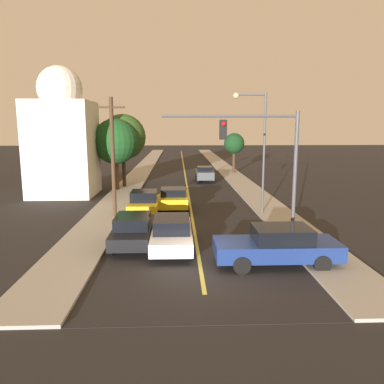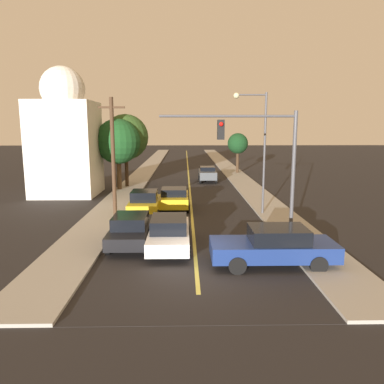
{
  "view_description": "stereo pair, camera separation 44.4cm",
  "coord_description": "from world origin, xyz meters",
  "px_view_note": "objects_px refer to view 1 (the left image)",
  "views": [
    {
      "loc": [
        -0.9,
        -13.86,
        5.64
      ],
      "look_at": [
        0.0,
        9.12,
        1.6
      ],
      "focal_mm": 35.0,
      "sensor_mm": 36.0,
      "label": 1
    },
    {
      "loc": [
        -0.46,
        -13.88,
        5.64
      ],
      "look_at": [
        0.0,
        9.12,
        1.6
      ],
      "focal_mm": 35.0,
      "sensor_mm": 36.0,
      "label": 2
    }
  ],
  "objects_px": {
    "car_near_lane_front": "(172,232)",
    "domed_building_left": "(63,138)",
    "car_outer_lane_second": "(144,203)",
    "tree_right_near": "(234,144)",
    "car_far_oncoming": "(205,174)",
    "utility_pole_left": "(113,155)",
    "car_outer_lane_front": "(133,229)",
    "tree_left_far": "(116,142)",
    "car_crossing_right": "(278,245)",
    "streetlamp_right": "(257,137)",
    "tree_left_near": "(123,137)",
    "car_near_lane_second": "(174,198)",
    "traffic_signal_mast": "(263,153)"
  },
  "relations": [
    {
      "from": "car_outer_lane_front",
      "to": "car_crossing_right",
      "type": "xyz_separation_m",
      "value": [
        6.24,
        -2.85,
        0.05
      ]
    },
    {
      "from": "car_near_lane_front",
      "to": "car_outer_lane_front",
      "type": "xyz_separation_m",
      "value": [
        -1.86,
        0.62,
        -0.0
      ]
    },
    {
      "from": "car_far_oncoming",
      "to": "tree_left_far",
      "type": "height_order",
      "value": "tree_left_far"
    },
    {
      "from": "car_outer_lane_front",
      "to": "tree_left_far",
      "type": "bearing_deg",
      "value": 101.68
    },
    {
      "from": "car_crossing_right",
      "to": "traffic_signal_mast",
      "type": "bearing_deg",
      "value": 2.1
    },
    {
      "from": "car_far_oncoming",
      "to": "tree_left_near",
      "type": "height_order",
      "value": "tree_left_near"
    },
    {
      "from": "car_far_oncoming",
      "to": "tree_right_near",
      "type": "xyz_separation_m",
      "value": [
        4.02,
        6.55,
        2.77
      ]
    },
    {
      "from": "traffic_signal_mast",
      "to": "tree_right_near",
      "type": "bearing_deg",
      "value": 84.17
    },
    {
      "from": "car_near_lane_front",
      "to": "utility_pole_left",
      "type": "relative_size",
      "value": 0.66
    },
    {
      "from": "car_near_lane_front",
      "to": "domed_building_left",
      "type": "xyz_separation_m",
      "value": [
        -9.05,
        14.3,
        3.95
      ]
    },
    {
      "from": "car_outer_lane_second",
      "to": "tree_right_near",
      "type": "height_order",
      "value": "tree_right_near"
    },
    {
      "from": "utility_pole_left",
      "to": "tree_left_near",
      "type": "height_order",
      "value": "utility_pole_left"
    },
    {
      "from": "car_outer_lane_second",
      "to": "streetlamp_right",
      "type": "bearing_deg",
      "value": -1.15
    },
    {
      "from": "utility_pole_left",
      "to": "domed_building_left",
      "type": "bearing_deg",
      "value": 123.54
    },
    {
      "from": "car_near_lane_front",
      "to": "car_far_oncoming",
      "type": "xyz_separation_m",
      "value": [
        3.09,
        21.53,
        0.04
      ]
    },
    {
      "from": "streetlamp_right",
      "to": "tree_right_near",
      "type": "relative_size",
      "value": 1.6
    },
    {
      "from": "car_crossing_right",
      "to": "utility_pole_left",
      "type": "bearing_deg",
      "value": 43.75
    },
    {
      "from": "car_outer_lane_second",
      "to": "utility_pole_left",
      "type": "xyz_separation_m",
      "value": [
        -1.78,
        -0.68,
        3.12
      ]
    },
    {
      "from": "car_far_oncoming",
      "to": "utility_pole_left",
      "type": "relative_size",
      "value": 0.53
    },
    {
      "from": "car_outer_lane_second",
      "to": "utility_pole_left",
      "type": "bearing_deg",
      "value": -159.23
    },
    {
      "from": "car_far_oncoming",
      "to": "tree_left_near",
      "type": "distance_m",
      "value": 9.36
    },
    {
      "from": "car_near_lane_front",
      "to": "car_near_lane_second",
      "type": "height_order",
      "value": "car_near_lane_front"
    },
    {
      "from": "car_near_lane_front",
      "to": "tree_left_near",
      "type": "relative_size",
      "value": 0.72
    },
    {
      "from": "streetlamp_right",
      "to": "tree_right_near",
      "type": "height_order",
      "value": "streetlamp_right"
    },
    {
      "from": "car_outer_lane_front",
      "to": "tree_left_near",
      "type": "bearing_deg",
      "value": 99.25
    },
    {
      "from": "traffic_signal_mast",
      "to": "tree_right_near",
      "type": "height_order",
      "value": "traffic_signal_mast"
    },
    {
      "from": "tree_left_far",
      "to": "domed_building_left",
      "type": "height_order",
      "value": "domed_building_left"
    },
    {
      "from": "streetlamp_right",
      "to": "car_far_oncoming",
      "type": "bearing_deg",
      "value": 98.43
    },
    {
      "from": "car_near_lane_front",
      "to": "tree_left_far",
      "type": "xyz_separation_m",
      "value": [
        -5.12,
        16.39,
        3.55
      ]
    },
    {
      "from": "car_outer_lane_second",
      "to": "car_far_oncoming",
      "type": "height_order",
      "value": "car_outer_lane_second"
    },
    {
      "from": "car_crossing_right",
      "to": "tree_right_near",
      "type": "xyz_separation_m",
      "value": [
        2.73,
        30.31,
        2.77
      ]
    },
    {
      "from": "car_outer_lane_front",
      "to": "car_crossing_right",
      "type": "bearing_deg",
      "value": -24.58
    },
    {
      "from": "domed_building_left",
      "to": "streetlamp_right",
      "type": "bearing_deg",
      "value": -27.99
    },
    {
      "from": "traffic_signal_mast",
      "to": "tree_left_near",
      "type": "relative_size",
      "value": 0.95
    },
    {
      "from": "car_outer_lane_front",
      "to": "car_crossing_right",
      "type": "relative_size",
      "value": 0.9
    },
    {
      "from": "car_crossing_right",
      "to": "streetlamp_right",
      "type": "relative_size",
      "value": 0.67
    },
    {
      "from": "car_near_lane_front",
      "to": "car_outer_lane_second",
      "type": "relative_size",
      "value": 1.19
    },
    {
      "from": "car_outer_lane_second",
      "to": "streetlamp_right",
      "type": "xyz_separation_m",
      "value": [
        7.15,
        -0.14,
        4.18
      ]
    },
    {
      "from": "car_near_lane_front",
      "to": "car_crossing_right",
      "type": "distance_m",
      "value": 4.92
    },
    {
      "from": "streetlamp_right",
      "to": "tree_left_near",
      "type": "relative_size",
      "value": 1.14
    },
    {
      "from": "tree_left_far",
      "to": "car_near_lane_second",
      "type": "bearing_deg",
      "value": -57.29
    },
    {
      "from": "car_near_lane_second",
      "to": "car_near_lane_front",
      "type": "bearing_deg",
      "value": -90.0
    },
    {
      "from": "car_outer_lane_second",
      "to": "tree_left_near",
      "type": "relative_size",
      "value": 0.61
    },
    {
      "from": "car_far_oncoming",
      "to": "utility_pole_left",
      "type": "bearing_deg",
      "value": 66.36
    },
    {
      "from": "car_crossing_right",
      "to": "tree_left_near",
      "type": "height_order",
      "value": "tree_left_near"
    },
    {
      "from": "car_outer_lane_second",
      "to": "tree_right_near",
      "type": "bearing_deg",
      "value": 67.13
    },
    {
      "from": "car_near_lane_front",
      "to": "streetlamp_right",
      "type": "distance_m",
      "value": 9.49
    },
    {
      "from": "car_near_lane_second",
      "to": "traffic_signal_mast",
      "type": "height_order",
      "value": "traffic_signal_mast"
    },
    {
      "from": "car_near_lane_front",
      "to": "car_outer_lane_second",
      "type": "height_order",
      "value": "car_outer_lane_second"
    },
    {
      "from": "car_far_oncoming",
      "to": "car_outer_lane_front",
      "type": "bearing_deg",
      "value": 76.69
    }
  ]
}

